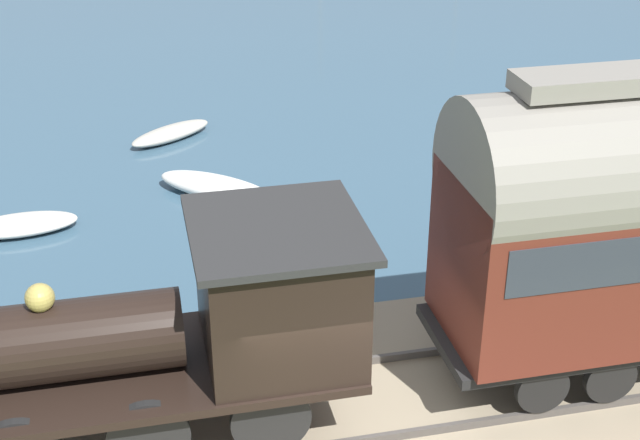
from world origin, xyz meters
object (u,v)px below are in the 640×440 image
steam_locomotive (187,319)px  rowboat_mid_harbor (171,133)px  rowboat_off_pier (20,225)px  rowboat_far_out (216,187)px

steam_locomotive → rowboat_mid_harbor: steam_locomotive is taller
rowboat_off_pier → rowboat_mid_harbor: rowboat_mid_harbor is taller
steam_locomotive → rowboat_far_out: 8.41m
rowboat_off_pier → rowboat_mid_harbor: (4.44, -3.34, 0.01)m
steam_locomotive → rowboat_mid_harbor: bearing=-2.4°
steam_locomotive → rowboat_off_pier: steam_locomotive is taller
rowboat_mid_harbor → rowboat_off_pier: bearing=109.5°
steam_locomotive → rowboat_far_out: bearing=-8.5°
steam_locomotive → rowboat_off_pier: size_ratio=2.64×
steam_locomotive → rowboat_mid_harbor: size_ratio=2.61×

